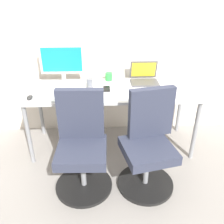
# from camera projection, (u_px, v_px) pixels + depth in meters

# --- Properties ---
(ground_plane) EXTENTS (5.28, 5.28, 0.00)m
(ground_plane) POSITION_uv_depth(u_px,v_px,m) (112.00, 144.00, 2.98)
(ground_plane) COLOR gray
(back_wall) EXTENTS (4.40, 0.04, 2.60)m
(back_wall) POSITION_uv_depth(u_px,v_px,m) (110.00, 27.00, 2.73)
(back_wall) COLOR silver
(back_wall) RESTS_ON ground
(desk) EXTENTS (1.85, 0.67, 0.73)m
(desk) POSITION_uv_depth(u_px,v_px,m) (112.00, 94.00, 2.66)
(desk) COLOR silver
(desk) RESTS_ON ground
(office_chair_left) EXTENTS (0.54, 0.54, 0.94)m
(office_chair_left) POSITION_uv_depth(u_px,v_px,m) (82.00, 147.00, 2.22)
(office_chair_left) COLOR black
(office_chair_left) RESTS_ON ground
(office_chair_right) EXTENTS (0.54, 0.54, 0.94)m
(office_chair_right) POSITION_uv_depth(u_px,v_px,m) (148.00, 145.00, 2.24)
(office_chair_right) COLOR black
(office_chair_right) RESTS_ON ground
(desktop_monitor) EXTENTS (0.48, 0.18, 0.43)m
(desktop_monitor) POSITION_uv_depth(u_px,v_px,m) (62.00, 62.00, 2.67)
(desktop_monitor) COLOR silver
(desktop_monitor) RESTS_ON desk
(open_laptop) EXTENTS (0.31, 0.27, 0.22)m
(open_laptop) POSITION_uv_depth(u_px,v_px,m) (144.00, 77.00, 2.80)
(open_laptop) COLOR #4C4C51
(open_laptop) RESTS_ON desk
(keyboard_by_monitor) EXTENTS (0.34, 0.12, 0.02)m
(keyboard_by_monitor) POSITION_uv_depth(u_px,v_px,m) (54.00, 100.00, 2.38)
(keyboard_by_monitor) COLOR silver
(keyboard_by_monitor) RESTS_ON desk
(keyboard_by_laptop) EXTENTS (0.34, 0.12, 0.02)m
(keyboard_by_laptop) POSITION_uv_depth(u_px,v_px,m) (146.00, 92.00, 2.55)
(keyboard_by_laptop) COLOR #2D2D2D
(keyboard_by_laptop) RESTS_ON desk
(mouse_by_monitor) EXTENTS (0.06, 0.10, 0.03)m
(mouse_by_monitor) POSITION_uv_depth(u_px,v_px,m) (32.00, 88.00, 2.62)
(mouse_by_monitor) COLOR #B7B7B7
(mouse_by_monitor) RESTS_ON desk
(mouse_by_laptop) EXTENTS (0.06, 0.10, 0.03)m
(mouse_by_laptop) POSITION_uv_depth(u_px,v_px,m) (30.00, 97.00, 2.41)
(mouse_by_laptop) COLOR #2D2D2D
(mouse_by_laptop) RESTS_ON desk
(coffee_mug) EXTENTS (0.08, 0.08, 0.09)m
(coffee_mug) POSITION_uv_depth(u_px,v_px,m) (109.00, 77.00, 2.84)
(coffee_mug) COLOR green
(coffee_mug) RESTS_ON desk
(pen_cup) EXTENTS (0.07, 0.07, 0.10)m
(pen_cup) POSITION_uv_depth(u_px,v_px,m) (90.00, 83.00, 2.64)
(pen_cup) COLOR slate
(pen_cup) RESTS_ON desk
(phone_near_monitor) EXTENTS (0.07, 0.14, 0.01)m
(phone_near_monitor) POSITION_uv_depth(u_px,v_px,m) (170.00, 89.00, 2.62)
(phone_near_monitor) COLOR black
(phone_near_monitor) RESTS_ON desk
(phone_near_laptop) EXTENTS (0.07, 0.14, 0.01)m
(phone_near_laptop) POSITION_uv_depth(u_px,v_px,m) (107.00, 89.00, 2.62)
(phone_near_laptop) COLOR black
(phone_near_laptop) RESTS_ON desk
(notebook) EXTENTS (0.21, 0.15, 0.03)m
(notebook) POSITION_uv_depth(u_px,v_px,m) (86.00, 96.00, 2.45)
(notebook) COLOR blue
(notebook) RESTS_ON desk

